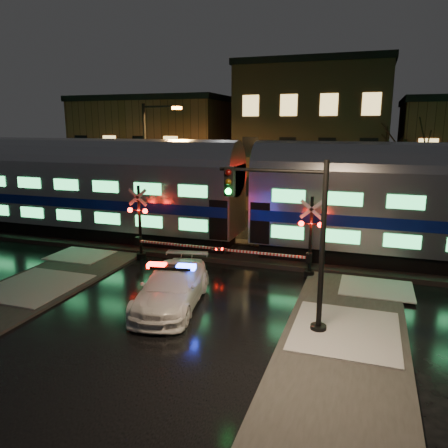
{
  "coord_description": "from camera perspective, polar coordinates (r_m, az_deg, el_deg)",
  "views": [
    {
      "loc": [
        6.96,
        -17.22,
        6.95
      ],
      "look_at": [
        0.29,
        2.5,
        2.2
      ],
      "focal_mm": 35.0,
      "sensor_mm": 36.0,
      "label": 1
    }
  ],
  "objects": [
    {
      "name": "streetlight",
      "position": [
        29.87,
        -9.74,
        8.51
      ],
      "size": [
        2.77,
        0.29,
        8.3
      ],
      "color": "black",
      "rests_on": "ground"
    },
    {
      "name": "building_mid",
      "position": [
        40.04,
        11.79,
        10.87
      ],
      "size": [
        12.0,
        11.0,
        11.5
      ],
      "primitive_type": "cube",
      "color": "brown",
      "rests_on": "ground"
    },
    {
      "name": "sidewalk_right",
      "position": [
        13.17,
        14.72,
        -19.15
      ],
      "size": [
        4.0,
        20.0,
        0.12
      ],
      "primitive_type": "cube",
      "color": "#2D2D2D",
      "rests_on": "ground"
    },
    {
      "name": "ground",
      "position": [
        19.82,
        -3.13,
        -7.68
      ],
      "size": [
        120.0,
        120.0,
        0.0
      ],
      "primitive_type": "plane",
      "color": "black",
      "rests_on": "ground"
    },
    {
      "name": "building_left",
      "position": [
        44.07,
        -8.38,
        9.53
      ],
      "size": [
        14.0,
        10.0,
        9.0
      ],
      "primitive_type": "cube",
      "color": "#552F21",
      "rests_on": "ground"
    },
    {
      "name": "ballast",
      "position": [
        24.26,
        1.25,
        -3.5
      ],
      "size": [
        90.0,
        4.2,
        0.24
      ],
      "primitive_type": "cube",
      "color": "black",
      "rests_on": "ground"
    },
    {
      "name": "police_car",
      "position": [
        17.23,
        -6.82,
        -8.19
      ],
      "size": [
        3.05,
        5.66,
        1.73
      ],
      "rotation": [
        0.0,
        0.0,
        0.17
      ],
      "color": "white",
      "rests_on": "ground"
    },
    {
      "name": "crossing_signal_right",
      "position": [
        20.44,
        10.15,
        -2.64
      ],
      "size": [
        5.36,
        0.64,
        3.79
      ],
      "color": "black",
      "rests_on": "ground"
    },
    {
      "name": "crossing_signal_left",
      "position": [
        22.99,
        -10.24,
        -0.78
      ],
      "size": [
        5.51,
        0.64,
        3.9
      ],
      "color": "black",
      "rests_on": "ground"
    },
    {
      "name": "traffic_light",
      "position": [
        14.64,
        9.15,
        -2.45
      ],
      "size": [
        3.8,
        0.69,
        5.88
      ],
      "rotation": [
        0.0,
        0.0,
        -0.06
      ],
      "color": "black",
      "rests_on": "ground"
    },
    {
      "name": "train",
      "position": [
        23.34,
        3.04,
        4.05
      ],
      "size": [
        51.0,
        3.12,
        5.92
      ],
      "color": "black",
      "rests_on": "ballast"
    }
  ]
}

